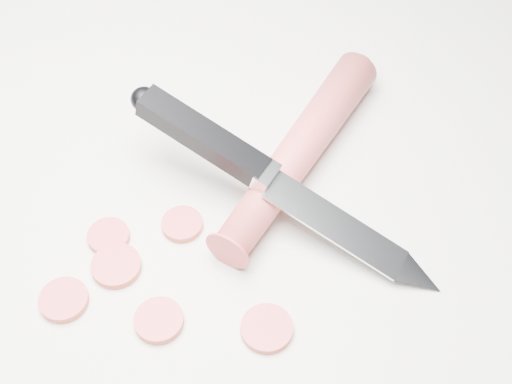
% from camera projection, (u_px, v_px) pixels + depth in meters
% --- Properties ---
extents(ground, '(2.40, 2.40, 0.00)m').
position_uv_depth(ground, '(195.00, 211.00, 0.56)').
color(ground, beige).
rests_on(ground, ground).
extents(carrot, '(0.08, 0.22, 0.03)m').
position_uv_depth(carrot, '(299.00, 151.00, 0.58)').
color(carrot, '#C03C3C').
rests_on(carrot, ground).
extents(carrot_slice_0, '(0.03, 0.03, 0.01)m').
position_uv_depth(carrot_slice_0, '(109.00, 236.00, 0.55)').
color(carrot_slice_0, '#C9353C').
rests_on(carrot_slice_0, ground).
extents(carrot_slice_1, '(0.04, 0.04, 0.01)m').
position_uv_depth(carrot_slice_1, '(159.00, 321.00, 0.50)').
color(carrot_slice_1, '#C9353C').
rests_on(carrot_slice_1, ground).
extents(carrot_slice_2, '(0.03, 0.03, 0.01)m').
position_uv_depth(carrot_slice_2, '(182.00, 224.00, 0.55)').
color(carrot_slice_2, '#C9353C').
rests_on(carrot_slice_2, ground).
extents(carrot_slice_3, '(0.04, 0.04, 0.01)m').
position_uv_depth(carrot_slice_3, '(267.00, 329.00, 0.50)').
color(carrot_slice_3, '#C9353C').
rests_on(carrot_slice_3, ground).
extents(carrot_slice_4, '(0.04, 0.04, 0.01)m').
position_uv_depth(carrot_slice_4, '(64.00, 300.00, 0.51)').
color(carrot_slice_4, '#C9353C').
rests_on(carrot_slice_4, ground).
extents(carrot_slice_5, '(0.04, 0.04, 0.01)m').
position_uv_depth(carrot_slice_5, '(116.00, 266.00, 0.53)').
color(carrot_slice_5, '#C9353C').
rests_on(carrot_slice_5, ground).
extents(kitchen_knife, '(0.27, 0.08, 0.08)m').
position_uv_depth(kitchen_knife, '(284.00, 184.00, 0.53)').
color(kitchen_knife, silver).
rests_on(kitchen_knife, ground).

